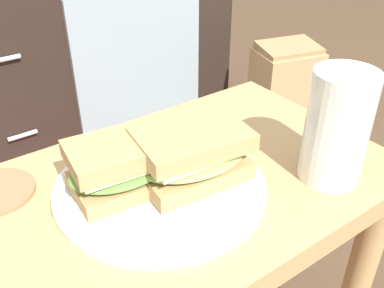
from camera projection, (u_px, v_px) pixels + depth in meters
side_table at (186, 229)px, 0.63m from camera, size 0.56×0.36×0.46m
tv_cabinet at (75, 54)px, 1.43m from camera, size 0.96×0.46×0.58m
plate at (160, 185)px, 0.56m from camera, size 0.27×0.27×0.01m
sandwich_front at (121, 166)px, 0.53m from camera, size 0.14×0.10×0.07m
sandwich_back at (195, 153)px, 0.55m from camera, size 0.15×0.11×0.07m
beer_glass at (337, 129)px, 0.54m from camera, size 0.08×0.08×0.15m
paper_bag at (283, 95)px, 1.45m from camera, size 0.23×0.19×0.34m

